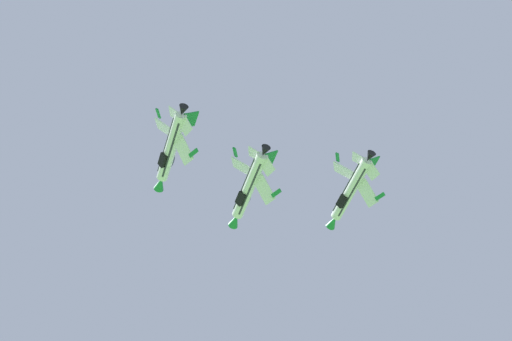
{
  "coord_description": "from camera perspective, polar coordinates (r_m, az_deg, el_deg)",
  "views": [
    {
      "loc": [
        -0.49,
        -7.94,
        1.67
      ],
      "look_at": [
        -23.87,
        42.4,
        72.58
      ],
      "focal_mm": 42.44,
      "sensor_mm": 36.0,
      "label": 1
    }
  ],
  "objects": [
    {
      "name": "fighter_jet_lead",
      "position": [
        89.83,
        -8.03,
        2.01
      ],
      "size": [
        12.29,
        12.55,
        7.85
      ],
      "rotation": [
        0.0,
        0.88,
        0.76
      ],
      "color": "silver"
    },
    {
      "name": "fighter_jet_left_wing",
      "position": [
        89.29,
        -0.67,
        -1.63
      ],
      "size": [
        12.23,
        12.55,
        7.59
      ],
      "rotation": [
        0.0,
        0.84,
        0.76
      ],
      "color": "silver"
    },
    {
      "name": "fighter_jet_right_wing",
      "position": [
        95.61,
        8.88,
        -1.92
      ],
      "size": [
        12.28,
        12.55,
        7.79
      ],
      "rotation": [
        0.0,
        0.87,
        0.76
      ],
      "color": "silver"
    }
  ]
}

